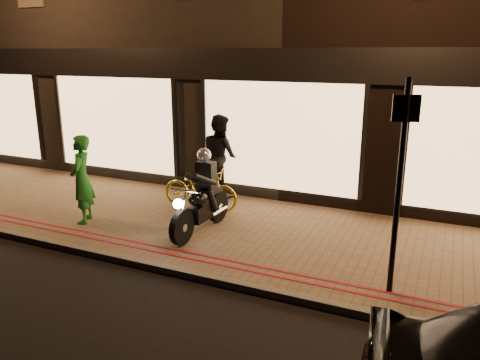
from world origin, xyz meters
name	(u,v)px	position (x,y,z in m)	size (l,w,h in m)	color
ground	(189,280)	(0.00, 0.00, 0.00)	(90.00, 90.00, 0.00)	black
sidewalk	(242,232)	(0.00, 2.00, 0.06)	(50.00, 4.00, 0.12)	brown
kerb_stone	(191,275)	(0.00, 0.05, 0.06)	(50.00, 0.14, 0.12)	#59544C
red_kerb_lines	(206,259)	(0.00, 0.55, 0.12)	(50.00, 0.26, 0.01)	maroon
building_row	(339,23)	(0.00, 8.99, 4.25)	(48.00, 10.11, 8.50)	black
motorcycle	(202,201)	(-0.65, 1.61, 0.73)	(0.60, 1.94, 1.59)	black
sign_post	(400,178)	(2.89, 0.71, 1.80)	(0.35, 0.12, 3.00)	black
bicycle_gold	(200,188)	(-1.35, 2.78, 0.57)	(0.60, 1.72, 0.90)	gold
person_green	(82,179)	(-3.06, 1.10, 1.00)	(0.64, 0.42, 1.75)	#217F27
person_dark	(220,156)	(-1.38, 3.80, 1.09)	(0.94, 0.73, 1.93)	black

